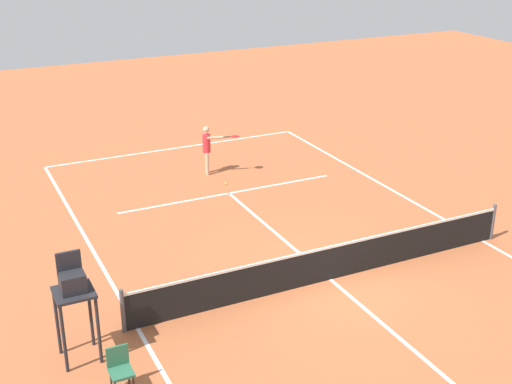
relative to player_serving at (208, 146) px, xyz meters
The scene contains 7 objects.
ground_plane 8.52m from the player_serving, 89.36° to the left, with size 60.00×60.00×0.00m, color #B76038.
court_lines 8.52m from the player_serving, 89.36° to the left, with size 10.28×23.51×0.01m.
tennis_net 8.47m from the player_serving, 89.36° to the left, with size 10.88×0.10×1.07m.
player_serving is the anchor object (origin of this frame).
tennis_ball 1.61m from the player_serving, 96.61° to the left, with size 0.07×0.07×0.07m, color #CCE033.
umpire_chair 11.14m from the player_serving, 53.81° to the left, with size 0.80×0.80×2.41m.
courtside_chair_near 12.09m from the player_serving, 59.74° to the left, with size 0.44×0.46×0.95m.
Camera 1 is at (8.39, 12.95, 8.68)m, focal length 47.92 mm.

